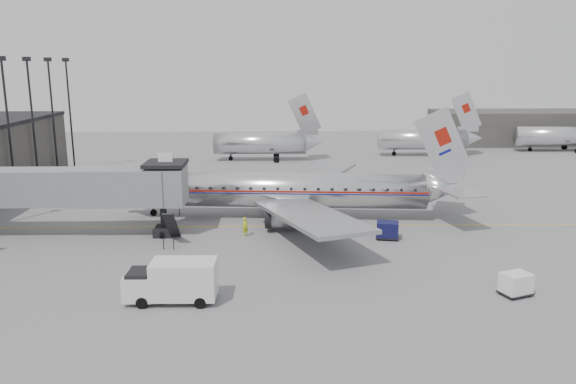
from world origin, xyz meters
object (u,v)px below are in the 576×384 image
object	(u,v)px
baggage_cart_navy	(387,230)
ramp_worker	(245,227)
service_van	(172,280)
baggage_cart_white	(516,284)
airliner	(290,190)

from	to	relation	value
baggage_cart_navy	ramp_worker	xyz separation A→B (m)	(-12.04, 1.00, 0.06)
ramp_worker	service_van	bearing A→B (deg)	-150.20
service_van	baggage_cart_white	xyz separation A→B (m)	(21.72, 0.48, -0.61)
airliner	baggage_cart_navy	distance (m)	10.83
airliner	ramp_worker	bearing A→B (deg)	-119.40
baggage_cart_navy	service_van	bearing A→B (deg)	-130.36
baggage_cart_navy	baggage_cart_white	bearing A→B (deg)	-52.51
baggage_cart_white	service_van	bearing A→B (deg)	160.31
baggage_cart_white	ramp_worker	world-z (taller)	ramp_worker
baggage_cart_white	airliner	bearing A→B (deg)	105.42
airliner	service_van	xyz separation A→B (m)	(-7.77, -19.43, -1.31)
baggage_cart_navy	ramp_worker	size ratio (longest dim) A/B	1.26
airliner	ramp_worker	distance (m)	7.38
ramp_worker	baggage_cart_navy	bearing A→B (deg)	-49.16
baggage_cart_white	ramp_worker	size ratio (longest dim) A/B	1.34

